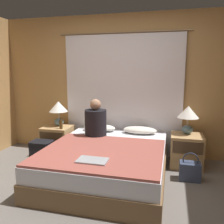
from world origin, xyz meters
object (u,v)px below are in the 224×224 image
Objects in this scene: nightstand_left at (58,140)px; laptop_on_bed at (93,161)px; bed at (107,162)px; lamp_left at (58,109)px; pillow_left at (99,128)px; backpack_on_floor at (42,151)px; lamp_right at (188,115)px; pillow_right at (140,130)px; handbag_on_floor at (190,171)px; nightstand_right at (186,151)px; beer_bottle_on_left_stand at (61,124)px; person_left_in_bed at (96,122)px.

nightstand_left is 1.45× the size of laptop_on_bed.
lamp_left reaches higher than bed.
pillow_left is 1.05m from backpack_on_floor.
lamp_right reaches higher than nightstand_left.
pillow_right is (0.36, 0.81, 0.29)m from bed.
handbag_on_floor is (1.53, -0.61, -0.39)m from pillow_left.
lamp_left is 1.12× the size of handbag_on_floor.
bed is at bearing -65.78° from pillow_left.
pillow_right is at bearing 1.00° from lamp_left.
beer_bottle_on_left_stand reaches higher than nightstand_right.
bed is 1.18m from handbag_on_floor.
lamp_left is 2.18× the size of beer_bottle_on_left_stand.
pillow_right is 0.93× the size of person_left_in_bed.
nightstand_left is at bearing 139.65° from beer_bottle_on_left_stand.
backpack_on_floor is at bearing -144.24° from pillow_left.
bed reaches higher than backpack_on_floor.
laptop_on_bed is at bearing -130.22° from nightstand_right.
person_left_in_bed is at bearing 170.01° from handbag_on_floor.
pillow_right reaches higher than nightstand_right.
handbag_on_floor is (1.16, 0.84, -0.36)m from laptop_on_bed.
person_left_in_bed reaches higher than pillow_right.
nightstand_left is at bearing 84.85° from backpack_on_floor.
person_left_in_bed is (-0.68, -0.35, 0.19)m from pillow_right.
bed is at bearing -148.42° from nightstand_right.
backpack_on_floor is at bearing -168.31° from nightstand_right.
beer_bottle_on_left_stand is at bearing 169.98° from handbag_on_floor.
pillow_right is (0.73, 0.00, 0.00)m from pillow_left.
nightstand_left and nightstand_right have the same top height.
backpack_on_floor is at bearing -95.15° from nightstand_left.
lamp_left is 1.85m from laptop_on_bed.
bed is 4.87× the size of handbag_on_floor.
lamp_right is 0.83m from pillow_right.
pillow_right is at bearing 20.86° from backpack_on_floor.
pillow_right is at bearing 178.06° from lamp_right.
bed is at bearing -114.22° from pillow_right.
handbag_on_floor is (0.03, -0.58, -0.69)m from lamp_right.
nightstand_left is 1.52m from pillow_right.
pillow_left is (-0.36, 0.81, 0.29)m from bed.
nightstand_left is 0.97m from person_left_in_bed.
lamp_right is at bearing 5.42° from beer_bottle_on_left_stand.
nightstand_left is 2.49× the size of beer_bottle_on_left_stand.
person_left_in_bed is (-1.45, -0.32, -0.12)m from lamp_right.
nightstand_left reaches higher than backpack_on_floor.
backpack_on_floor is at bearing 169.47° from bed.
backpack_on_floor is (-2.31, -0.56, -0.61)m from lamp_right.
person_left_in_bed is at bearing -16.34° from nightstand_left.
laptop_on_bed is (0.32, -1.10, -0.21)m from person_left_in_bed.
pillow_left is at bearing 1.94° from lamp_left.
person_left_in_bed reaches higher than laptop_on_bed.
nightstand_left is 1.14× the size of lamp_right.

